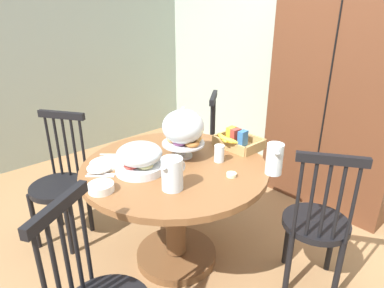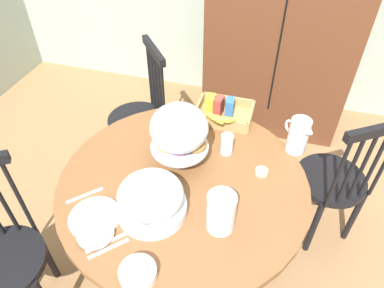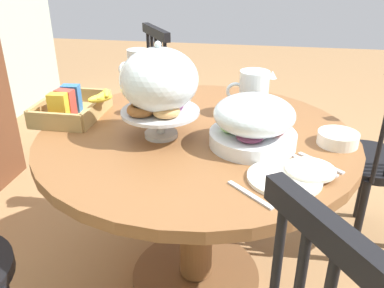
{
  "view_description": "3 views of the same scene",
  "coord_description": "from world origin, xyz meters",
  "px_view_note": "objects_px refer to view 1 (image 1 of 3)",
  "views": [
    {
      "loc": [
        1.34,
        -1.31,
        1.68
      ],
      "look_at": [
        -0.14,
        0.05,
        0.84
      ],
      "focal_mm": 31.45,
      "sensor_mm": 36.0,
      "label": 1
    },
    {
      "loc": [
        0.21,
        -1.16,
        1.98
      ],
      "look_at": [
        -0.14,
        0.05,
        0.84
      ],
      "focal_mm": 33.08,
      "sensor_mm": 36.0,
      "label": 2
    },
    {
      "loc": [
        -1.49,
        -0.31,
        1.35
      ],
      "look_at": [
        -0.24,
        -0.1,
        0.74
      ],
      "focal_mm": 37.6,
      "sensor_mm": 36.0,
      "label": 3
    }
  ],
  "objects_px": {
    "wooden_armoire": "(343,94)",
    "milk_pitcher": "(172,175)",
    "dining_table": "(175,195)",
    "drinking_glass": "(219,153)",
    "pastry_stand_with_dome": "(183,129)",
    "china_plate_small": "(99,168)",
    "windsor_chair_by_cabinet": "(197,151)",
    "china_plate_large": "(107,163)",
    "butter_dish": "(231,175)",
    "fruit_platter_covered": "(140,158)",
    "orange_juice_pitcher": "(274,160)",
    "windsor_chair_near_window": "(316,225)",
    "windsor_chair_facing_door": "(60,185)",
    "cereal_basket": "(236,141)",
    "cereal_bowl": "(101,187)"
  },
  "relations": [
    {
      "from": "windsor_chair_by_cabinet",
      "to": "cereal_bowl",
      "type": "distance_m",
      "value": 1.35
    },
    {
      "from": "dining_table",
      "to": "china_plate_small",
      "type": "height_order",
      "value": "china_plate_small"
    },
    {
      "from": "fruit_platter_covered",
      "to": "dining_table",
      "type": "bearing_deg",
      "value": 70.46
    },
    {
      "from": "windsor_chair_near_window",
      "to": "milk_pitcher",
      "type": "relative_size",
      "value": 4.85
    },
    {
      "from": "windsor_chair_facing_door",
      "to": "fruit_platter_covered",
      "type": "distance_m",
      "value": 0.82
    },
    {
      "from": "cereal_basket",
      "to": "windsor_chair_by_cabinet",
      "type": "bearing_deg",
      "value": 162.29
    },
    {
      "from": "fruit_platter_covered",
      "to": "orange_juice_pitcher",
      "type": "relative_size",
      "value": 1.59
    },
    {
      "from": "windsor_chair_facing_door",
      "to": "pastry_stand_with_dome",
      "type": "distance_m",
      "value": 1.04
    },
    {
      "from": "orange_juice_pitcher",
      "to": "china_plate_large",
      "type": "xyz_separation_m",
      "value": [
        -0.78,
        -0.67,
        -0.08
      ]
    },
    {
      "from": "windsor_chair_by_cabinet",
      "to": "windsor_chair_facing_door",
      "type": "bearing_deg",
      "value": -100.51
    },
    {
      "from": "wooden_armoire",
      "to": "windsor_chair_near_window",
      "type": "height_order",
      "value": "wooden_armoire"
    },
    {
      "from": "drinking_glass",
      "to": "orange_juice_pitcher",
      "type": "bearing_deg",
      "value": 19.62
    },
    {
      "from": "china_plate_small",
      "to": "windsor_chair_by_cabinet",
      "type": "bearing_deg",
      "value": 104.8
    },
    {
      "from": "wooden_armoire",
      "to": "milk_pitcher",
      "type": "distance_m",
      "value": 1.81
    },
    {
      "from": "china_plate_large",
      "to": "butter_dish",
      "type": "relative_size",
      "value": 3.67
    },
    {
      "from": "dining_table",
      "to": "windsor_chair_facing_door",
      "type": "relative_size",
      "value": 1.21
    },
    {
      "from": "windsor_chair_near_window",
      "to": "windsor_chair_facing_door",
      "type": "relative_size",
      "value": 1.0
    },
    {
      "from": "dining_table",
      "to": "milk_pitcher",
      "type": "xyz_separation_m",
      "value": [
        0.22,
        -0.2,
        0.3
      ]
    },
    {
      "from": "milk_pitcher",
      "to": "drinking_glass",
      "type": "distance_m",
      "value": 0.45
    },
    {
      "from": "windsor_chair_facing_door",
      "to": "milk_pitcher",
      "type": "distance_m",
      "value": 1.08
    },
    {
      "from": "dining_table",
      "to": "milk_pitcher",
      "type": "distance_m",
      "value": 0.42
    },
    {
      "from": "wooden_armoire",
      "to": "milk_pitcher",
      "type": "relative_size",
      "value": 9.74
    },
    {
      "from": "cereal_basket",
      "to": "drinking_glass",
      "type": "xyz_separation_m",
      "value": [
        0.08,
        -0.27,
        0.01
      ]
    },
    {
      "from": "windsor_chair_facing_door",
      "to": "windsor_chair_near_window",
      "type": "bearing_deg",
      "value": 31.91
    },
    {
      "from": "china_plate_small",
      "to": "drinking_glass",
      "type": "height_order",
      "value": "drinking_glass"
    },
    {
      "from": "windsor_chair_near_window",
      "to": "drinking_glass",
      "type": "xyz_separation_m",
      "value": [
        -0.6,
        -0.23,
        0.34
      ]
    },
    {
      "from": "dining_table",
      "to": "drinking_glass",
      "type": "xyz_separation_m",
      "value": [
        0.15,
        0.25,
        0.27
      ]
    },
    {
      "from": "wooden_armoire",
      "to": "china_plate_large",
      "type": "xyz_separation_m",
      "value": [
        -0.59,
        -1.91,
        -0.24
      ]
    },
    {
      "from": "windsor_chair_near_window",
      "to": "china_plate_large",
      "type": "xyz_separation_m",
      "value": [
        -1.05,
        -0.78,
        0.29
      ]
    },
    {
      "from": "fruit_platter_covered",
      "to": "cereal_bowl",
      "type": "height_order",
      "value": "fruit_platter_covered"
    },
    {
      "from": "orange_juice_pitcher",
      "to": "china_plate_small",
      "type": "bearing_deg",
      "value": -134.43
    },
    {
      "from": "orange_juice_pitcher",
      "to": "butter_dish",
      "type": "xyz_separation_m",
      "value": [
        -0.14,
        -0.22,
        -0.08
      ]
    },
    {
      "from": "windsor_chair_facing_door",
      "to": "orange_juice_pitcher",
      "type": "bearing_deg",
      "value": 33.76
    },
    {
      "from": "windsor_chair_near_window",
      "to": "butter_dish",
      "type": "relative_size",
      "value": 16.25
    },
    {
      "from": "orange_juice_pitcher",
      "to": "cereal_basket",
      "type": "bearing_deg",
      "value": 160.48
    },
    {
      "from": "cereal_bowl",
      "to": "wooden_armoire",
      "type": "bearing_deg",
      "value": 81.48
    },
    {
      "from": "drinking_glass",
      "to": "fruit_platter_covered",
      "type": "bearing_deg",
      "value": -116.64
    },
    {
      "from": "windsor_chair_near_window",
      "to": "cereal_bowl",
      "type": "relative_size",
      "value": 6.96
    },
    {
      "from": "pastry_stand_with_dome",
      "to": "drinking_glass",
      "type": "height_order",
      "value": "pastry_stand_with_dome"
    },
    {
      "from": "windsor_chair_facing_door",
      "to": "cereal_basket",
      "type": "relative_size",
      "value": 3.09
    },
    {
      "from": "pastry_stand_with_dome",
      "to": "china_plate_small",
      "type": "relative_size",
      "value": 2.29
    },
    {
      "from": "dining_table",
      "to": "pastry_stand_with_dome",
      "type": "distance_m",
      "value": 0.44
    },
    {
      "from": "dining_table",
      "to": "windsor_chair_near_window",
      "type": "xyz_separation_m",
      "value": [
        0.75,
        0.47,
        -0.07
      ]
    },
    {
      "from": "china_plate_large",
      "to": "fruit_platter_covered",
      "type": "bearing_deg",
      "value": 24.68
    },
    {
      "from": "orange_juice_pitcher",
      "to": "china_plate_small",
      "type": "relative_size",
      "value": 1.26
    },
    {
      "from": "windsor_chair_near_window",
      "to": "orange_juice_pitcher",
      "type": "relative_size",
      "value": 5.15
    },
    {
      "from": "windsor_chair_by_cabinet",
      "to": "china_plate_large",
      "type": "relative_size",
      "value": 4.43
    },
    {
      "from": "pastry_stand_with_dome",
      "to": "cereal_bowl",
      "type": "relative_size",
      "value": 2.46
    },
    {
      "from": "pastry_stand_with_dome",
      "to": "cereal_bowl",
      "type": "xyz_separation_m",
      "value": [
        0.04,
        -0.62,
        -0.17
      ]
    },
    {
      "from": "china_plate_small",
      "to": "butter_dish",
      "type": "relative_size",
      "value": 2.5
    }
  ]
}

